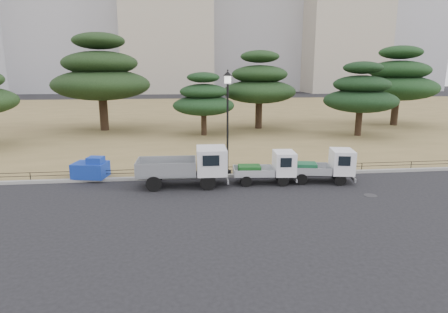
{
  "coord_description": "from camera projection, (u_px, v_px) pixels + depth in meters",
  "views": [
    {
      "loc": [
        -2.15,
        -16.85,
        5.7
      ],
      "look_at": [
        0.0,
        2.0,
        1.3
      ],
      "focal_mm": 30.0,
      "sensor_mm": 36.0,
      "label": 1
    }
  ],
  "objects": [
    {
      "name": "ground",
      "position": [
        229.0,
        192.0,
        17.83
      ],
      "size": [
        220.0,
        220.0,
        0.0
      ],
      "primitive_type": "plane",
      "color": "black"
    },
    {
      "name": "curb",
      "position": [
        223.0,
        176.0,
        20.33
      ],
      "size": [
        120.0,
        0.25,
        0.16
      ],
      "primitive_type": "cube",
      "color": "gray",
      "rests_on": "ground"
    },
    {
      "name": "truck_large",
      "position": [
        188.0,
        165.0,
        18.64
      ],
      "size": [
        4.47,
        1.88,
        1.93
      ],
      "rotation": [
        0.0,
        0.0,
        -0.03
      ],
      "color": "black",
      "rests_on": "ground"
    },
    {
      "name": "truck_kei_front",
      "position": [
        269.0,
        168.0,
        19.15
      ],
      "size": [
        3.19,
        1.54,
        1.65
      ],
      "rotation": [
        0.0,
        0.0,
        -0.07
      ],
      "color": "black",
      "rests_on": "ground"
    },
    {
      "name": "manhole",
      "position": [
        370.0,
        195.0,
        17.39
      ],
      "size": [
        0.6,
        0.6,
        0.01
      ],
      "primitive_type": "cylinder",
      "color": "#2D2D30",
      "rests_on": "ground"
    },
    {
      "name": "street_lamp",
      "position": [
        228.0,
        106.0,
        19.8
      ],
      "size": [
        0.49,
        0.49,
        5.48
      ],
      "color": "black",
      "rests_on": "lawn"
    },
    {
      "name": "pine_center_right",
      "position": [
        259.0,
        84.0,
        35.55
      ],
      "size": [
        6.94,
        6.94,
        7.36
      ],
      "color": "black",
      "rests_on": "lawn"
    },
    {
      "name": "pine_west_near",
      "position": [
        101.0,
        75.0,
        34.22
      ],
      "size": [
        8.84,
        8.84,
        8.84
      ],
      "color": "black",
      "rests_on": "lawn"
    },
    {
      "name": "pine_east_far",
      "position": [
        398.0,
        80.0,
        37.69
      ],
      "size": [
        7.88,
        7.88,
        7.92
      ],
      "color": "black",
      "rests_on": "lawn"
    },
    {
      "name": "pipe_fence",
      "position": [
        222.0,
        169.0,
        20.39
      ],
      "size": [
        38.0,
        0.04,
        0.4
      ],
      "color": "black",
      "rests_on": "lawn"
    },
    {
      "name": "pine_center_left",
      "position": [
        204.0,
        99.0,
        32.0
      ],
      "size": [
        5.3,
        5.3,
        5.39
      ],
      "color": "black",
      "rests_on": "lawn"
    },
    {
      "name": "truck_kei_rear",
      "position": [
        326.0,
        166.0,
        19.36
      ],
      "size": [
        3.47,
        1.94,
        1.71
      ],
      "rotation": [
        0.0,
        0.0,
        -0.18
      ],
      "color": "black",
      "rests_on": "ground"
    },
    {
      "name": "tarp_pile",
      "position": [
        91.0,
        169.0,
        19.75
      ],
      "size": [
        1.91,
        1.56,
        1.12
      ],
      "rotation": [
        0.0,
        0.0,
        -0.21
      ],
      "color": "#1638AC",
      "rests_on": "lawn"
    },
    {
      "name": "lawn",
      "position": [
        198.0,
        115.0,
        47.43
      ],
      "size": [
        120.0,
        56.0,
        0.15
      ],
      "primitive_type": "cube",
      "color": "olive",
      "rests_on": "ground"
    },
    {
      "name": "pine_east_near",
      "position": [
        361.0,
        93.0,
        31.7
      ],
      "size": [
        6.2,
        6.2,
        6.26
      ],
      "color": "black",
      "rests_on": "lawn"
    }
  ]
}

